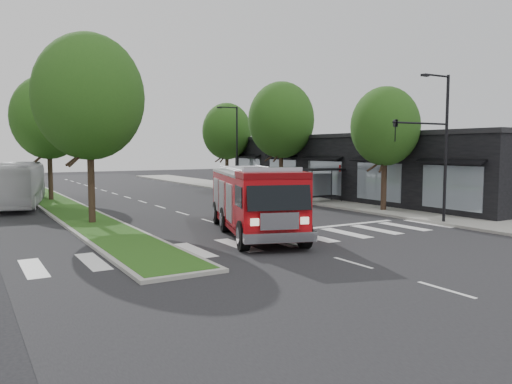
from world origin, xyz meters
TOP-DOWN VIEW (x-y plane):
  - ground at (0.00, 0.00)m, footprint 140.00×140.00m
  - sidewalk_right at (12.50, 10.00)m, footprint 5.00×80.00m
  - median at (-6.00, 18.00)m, footprint 3.00×50.00m
  - storefront_row at (17.00, 10.00)m, footprint 8.00×30.00m
  - bus_shelter at (11.20, 8.15)m, footprint 3.20×1.60m
  - tree_right_near at (11.50, 2.00)m, footprint 4.40×4.40m
  - tree_right_mid at (11.50, 14.00)m, footprint 5.60×5.60m
  - tree_right_far at (11.50, 24.00)m, footprint 5.00×5.00m
  - tree_median_near at (-6.00, 6.00)m, footprint 5.80×5.80m
  - tree_median_far at (-6.00, 20.00)m, footprint 5.60×5.60m
  - streetlight_right_near at (9.61, -3.50)m, footprint 4.08×0.22m
  - streetlight_right_far at (10.35, 20.00)m, footprint 2.11×0.20m
  - fire_engine at (0.04, -0.98)m, footprint 5.73×10.04m
  - city_bus at (-8.50, 17.50)m, footprint 4.91×11.68m

SIDE VIEW (x-z plane):
  - ground at x=0.00m, z-range 0.00..0.00m
  - sidewalk_right at x=12.50m, z-range 0.00..0.15m
  - median at x=-6.00m, z-range 0.00..0.16m
  - city_bus at x=-8.50m, z-range 0.00..3.17m
  - fire_engine at x=0.04m, z-range -0.07..3.27m
  - bus_shelter at x=11.20m, z-range 0.73..3.34m
  - storefront_row at x=17.00m, z-range 0.00..5.00m
  - streetlight_right_far at x=10.35m, z-range 0.48..8.48m
  - streetlight_right_near at x=9.61m, z-range 0.67..8.67m
  - tree_right_near at x=11.50m, z-range 1.48..9.53m
  - tree_right_far at x=11.50m, z-range 1.47..10.20m
  - tree_right_mid at x=11.50m, z-range 1.63..11.35m
  - tree_median_far at x=-6.00m, z-range 1.63..11.35m
  - tree_median_near at x=-6.00m, z-range 1.73..11.89m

